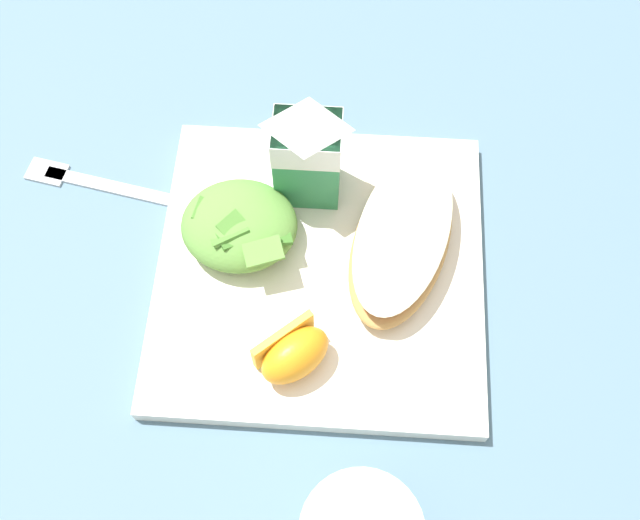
# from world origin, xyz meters

# --- Properties ---
(ground) EXTENTS (3.00, 3.00, 0.00)m
(ground) POSITION_xyz_m (0.00, 0.00, 0.00)
(ground) COLOR slate
(white_plate) EXTENTS (0.28, 0.28, 0.02)m
(white_plate) POSITION_xyz_m (0.00, 0.00, 0.01)
(white_plate) COLOR white
(white_plate) RESTS_ON ground
(cheesy_pizza_bread) EXTENTS (0.12, 0.18, 0.04)m
(cheesy_pizza_bread) POSITION_xyz_m (0.07, 0.02, 0.03)
(cheesy_pizza_bread) COLOR tan
(cheesy_pizza_bread) RESTS_ON white_plate
(green_salad_pile) EXTENTS (0.10, 0.09, 0.04)m
(green_salad_pile) POSITION_xyz_m (-0.07, 0.02, 0.04)
(green_salad_pile) COLOR #5B8E3D
(green_salad_pile) RESTS_ON white_plate
(milk_carton) EXTENTS (0.06, 0.05, 0.11)m
(milk_carton) POSITION_xyz_m (-0.02, 0.08, 0.08)
(milk_carton) COLOR #2D8451
(milk_carton) RESTS_ON white_plate
(orange_wedge_front) EXTENTS (0.07, 0.07, 0.04)m
(orange_wedge_front) POSITION_xyz_m (-0.02, -0.09, 0.04)
(orange_wedge_front) COLOR orange
(orange_wedge_front) RESTS_ON white_plate
(metal_fork) EXTENTS (0.19, 0.05, 0.01)m
(metal_fork) POSITION_xyz_m (-0.20, 0.08, 0.00)
(metal_fork) COLOR silver
(metal_fork) RESTS_ON ground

